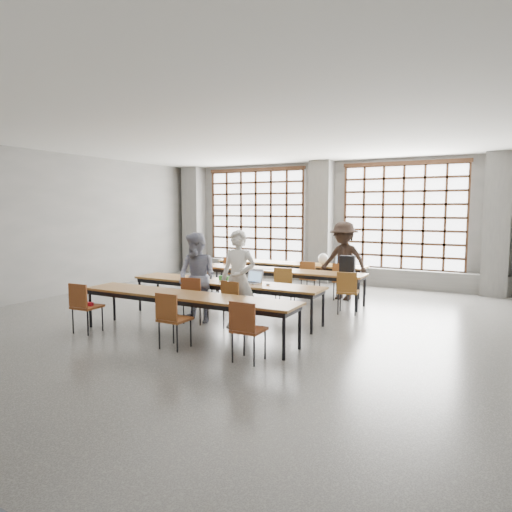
{
  "coord_description": "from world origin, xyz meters",
  "views": [
    {
      "loc": [
        4.54,
        -7.35,
        2.15
      ],
      "look_at": [
        0.42,
        0.4,
        1.23
      ],
      "focal_mm": 32.0,
      "sensor_mm": 36.0,
      "label": 1
    }
  ],
  "objects": [
    {
      "name": "mouse",
      "position": [
        0.83,
        0.1,
        0.75
      ],
      "size": [
        0.1,
        0.07,
        0.04
      ],
      "primitive_type": "ellipsoid",
      "rotation": [
        0.0,
        0.0,
        0.04
      ],
      "color": "silver",
      "rests_on": "desk_row_c"
    },
    {
      "name": "column_right",
      "position": [
        4.5,
        5.22,
        1.75
      ],
      "size": [
        0.6,
        0.55,
        3.5
      ],
      "primitive_type": "cube",
      "color": "#545452",
      "rests_on": "floor"
    },
    {
      "name": "paper_sheet_b",
      "position": [
        -0.21,
        2.12,
        0.73
      ],
      "size": [
        0.31,
        0.24,
        0.0
      ],
      "primitive_type": "cube",
      "rotation": [
        0.0,
        0.0,
        0.09
      ],
      "color": "silver",
      "rests_on": "desk_row_b"
    },
    {
      "name": "wall_left",
      "position": [
        -5.0,
        0.0,
        1.75
      ],
      "size": [
        0.0,
        11.0,
        11.0
      ],
      "primitive_type": "plane",
      "rotation": [
        1.57,
        0.0,
        1.57
      ],
      "color": "#5E5E5B",
      "rests_on": "floor"
    },
    {
      "name": "desk_row_d",
      "position": [
        0.02,
        -1.33,
        0.66
      ],
      "size": [
        4.0,
        0.7,
        0.73
      ],
      "color": "brown",
      "rests_on": "floor"
    },
    {
      "name": "desk_row_a",
      "position": [
        -0.23,
        3.51,
        0.66
      ],
      "size": [
        4.0,
        0.7,
        0.73
      ],
      "color": "brown",
      "rests_on": "floor"
    },
    {
      "name": "chair_near_mid",
      "position": [
        0.22,
        -1.95,
        0.54
      ],
      "size": [
        0.42,
        0.43,
        0.88
      ],
      "color": "brown",
      "rests_on": "floor"
    },
    {
      "name": "green_box",
      "position": [
        -0.17,
        0.2,
        0.78
      ],
      "size": [
        0.26,
        0.15,
        0.09
      ],
      "primitive_type": "cube",
      "rotation": [
        0.0,
        0.0,
        -0.25
      ],
      "color": "#2D7D29",
      "rests_on": "desk_row_c"
    },
    {
      "name": "window_right",
      "position": [
        2.25,
        5.42,
        1.9
      ],
      "size": [
        3.32,
        0.12,
        3.0
      ],
      "color": "white",
      "rests_on": "wall_back"
    },
    {
      "name": "wall_back",
      "position": [
        0.0,
        5.5,
        1.75
      ],
      "size": [
        10.0,
        0.0,
        10.0
      ],
      "primitive_type": "plane",
      "rotation": [
        1.57,
        0.0,
        0.0
      ],
      "color": "#5E5E5B",
      "rests_on": "floor"
    },
    {
      "name": "plastic_bag",
      "position": [
        0.67,
        3.56,
        0.87
      ],
      "size": [
        0.31,
        0.27,
        0.29
      ],
      "primitive_type": "ellipsoid",
      "rotation": [
        0.0,
        0.0,
        0.28
      ],
      "color": "white",
      "rests_on": "desk_row_a"
    },
    {
      "name": "red_pouch",
      "position": [
        -1.68,
        -1.88,
        0.5
      ],
      "size": [
        0.21,
        0.13,
        0.06
      ],
      "primitive_type": "cube",
      "rotation": [
        0.0,
        0.0,
        0.25
      ],
      "color": "#A71423",
      "rests_on": "chair_near_left"
    },
    {
      "name": "column_mid",
      "position": [
        0.0,
        5.22,
        1.75
      ],
      "size": [
        0.6,
        0.55,
        3.5
      ],
      "primitive_type": "cube",
      "color": "#545452",
      "rests_on": "floor"
    },
    {
      "name": "paper_sheet_a",
      "position": [
        -0.51,
        2.22,
        0.73
      ],
      "size": [
        0.32,
        0.25,
        0.0
      ],
      "primitive_type": "cube",
      "rotation": [
        0.0,
        0.0,
        0.13
      ],
      "color": "white",
      "rests_on": "desk_row_b"
    },
    {
      "name": "desk_row_b",
      "position": [
        0.09,
        2.17,
        0.66
      ],
      "size": [
        4.0,
        0.7,
        0.73
      ],
      "color": "brown",
      "rests_on": "floor"
    },
    {
      "name": "chair_near_right",
      "position": [
        1.52,
        -1.95,
        0.54
      ],
      "size": [
        0.43,
        0.43,
        0.88
      ],
      "color": "brown",
      "rests_on": "floor"
    },
    {
      "name": "chair_front_right",
      "position": [
        0.47,
        -0.51,
        0.54
      ],
      "size": [
        0.48,
        0.49,
        0.88
      ],
      "color": "maroon",
      "rests_on": "floor"
    },
    {
      "name": "phone",
      "position": [
        0.06,
        0.02,
        0.74
      ],
      "size": [
        0.14,
        0.07,
        0.01
      ],
      "primitive_type": "cube",
      "rotation": [
        0.0,
        0.0,
        -0.12
      ],
      "color": "black",
      "rests_on": "desk_row_c"
    },
    {
      "name": "student_female",
      "position": [
        -0.42,
        -0.38,
        0.85
      ],
      "size": [
        0.91,
        0.75,
        1.7
      ],
      "primitive_type": "imported",
      "rotation": [
        0.0,
        0.0,
        -0.14
      ],
      "color": "#1A2250",
      "rests_on": "floor"
    },
    {
      "name": "laptop_front",
      "position": [
        0.44,
        0.23,
        0.79
      ],
      "size": [
        0.41,
        0.37,
        0.26
      ],
      "color": "#B5B5BA",
      "rests_on": "desk_row_c"
    },
    {
      "name": "laptop_back",
      "position": [
        1.12,
        3.62,
        0.79
      ],
      "size": [
        0.36,
        0.31,
        0.26
      ],
      "color": "#B9B9BE",
      "rests_on": "desk_row_a"
    },
    {
      "name": "student_back",
      "position": [
        1.37,
        3.01,
        0.92
      ],
      "size": [
        1.28,
        0.86,
        1.84
      ],
      "primitive_type": "imported",
      "rotation": [
        0.0,
        0.0,
        -0.16
      ],
      "color": "black",
      "rests_on": "floor"
    },
    {
      "name": "chair_near_left",
      "position": [
        -1.68,
        -1.95,
        0.54
      ],
      "size": [
        0.44,
        0.44,
        0.88
      ],
      "color": "brown",
      "rests_on": "floor"
    },
    {
      "name": "column_left",
      "position": [
        -4.5,
        5.22,
        1.75
      ],
      "size": [
        0.6,
        0.55,
        3.5
      ],
      "primitive_type": "cube",
      "color": "#545452",
      "rests_on": "floor"
    },
    {
      "name": "desk_row_c",
      "position": [
        -0.12,
        0.12,
        0.66
      ],
      "size": [
        4.0,
        0.7,
        0.73
      ],
      "color": "brown",
      "rests_on": "floor"
    },
    {
      "name": "chair_mid_right",
      "position": [
        1.91,
        1.54,
        0.54
      ],
      "size": [
        0.49,
        0.49,
        0.88
      ],
      "color": "brown",
      "rests_on": "floor"
    },
    {
      "name": "ceiling",
      "position": [
        0.0,
        0.0,
        3.5
      ],
      "size": [
        11.0,
        11.0,
        0.0
      ],
      "primitive_type": "plane",
      "rotation": [
        3.14,
        0.0,
        0.0
      ],
      "color": "silver",
      "rests_on": "floor"
    },
    {
      "name": "chair_front_left",
      "position": [
        -0.41,
        -0.51,
        0.54
      ],
      "size": [
        0.48,
        0.48,
        0.88
      ],
      "color": "maroon",
      "rests_on": "floor"
    },
    {
      "name": "chair_mid_left",
      "position": [
        -1.5,
        1.54,
        0.54
      ],
      "size": [
        0.46,
        0.46,
        0.88
      ],
      "color": "brown",
      "rests_on": "floor"
    },
    {
      "name": "student_male",
      "position": [
        0.48,
        -0.38,
        0.88
      ],
      "size": [
        0.69,
        0.5,
        1.77
      ],
      "primitive_type": "imported",
      "rotation": [
        0.0,
        0.0,
        0.12
      ],
      "color": "silver",
      "rests_on": "floor"
    },
    {
      "name": "paper_sheet_c",
      "position": [
        0.19,
        2.17,
        0.73
      ],
      "size": [
        0.3,
        0.22,
        0.0
      ],
      "primitive_type": "cube",
      "rotation": [
        0.0,
        0.0,
        -0.03
      ],
      "color": "white",
      "rests_on": "desk_row_b"
    },
    {
      "name": "window_left",
      "position": [
        -2.25,
        5.42,
        1.9
      ],
      "size": [
        3.32,
        0.12,
        3.0
      ],
      "color": "white",
      "rests_on": "wall_back"
    },
    {
      "name": "floor",
      "position": [
        0.0,
        0.0,
        0.0
      ],
      "size": [
        11.0,
        11.0,
        0.0
      ],
      "primitive_type": "plane",
      "color": "#4B4B49",
      "rests_on": "ground"
    },
    {
      "name": "chair_back_right",
      "position": [
        1.38,
        2.88,
        0.54
      ],
      "size": [
        0.47,
        0.47,
        0.88
      ],
      "color": "brown",
      "rests_on": "floor"
    },
    {
      "name": "sill_ledge",
      "position": [
        0.0,
        5.3,
        0.25
      ],
      "size": [
        9.8,
        0.35,
        0.5
      ],
      "primitive_type": "cube",
      "color": "#545452",
      "rests_on": "floor"
    },
    {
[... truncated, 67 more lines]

